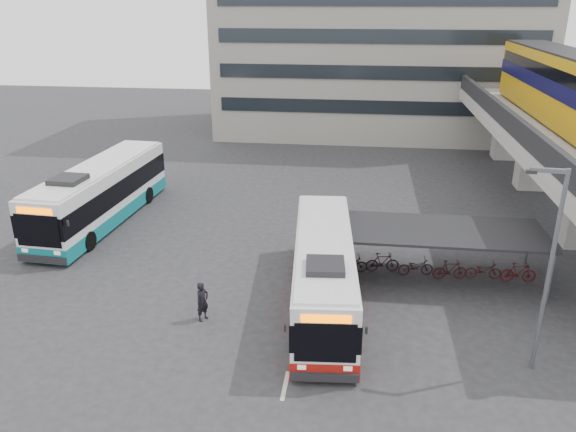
# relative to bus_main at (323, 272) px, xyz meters

# --- Properties ---
(ground) EXTENTS (120.00, 120.00, 0.00)m
(ground) POSITION_rel_bus_main_xyz_m (-3.40, 0.14, -1.57)
(ground) COLOR #28282B
(ground) RESTS_ON ground
(viaduct) EXTENTS (8.00, 32.00, 9.68)m
(viaduct) POSITION_rel_bus_main_xyz_m (13.60, 13.69, 4.66)
(viaduct) COLOR gray
(viaduct) RESTS_ON ground
(bike_shelter) EXTENTS (10.00, 4.00, 2.54)m
(bike_shelter) POSITION_rel_bus_main_xyz_m (5.07, 3.14, -0.13)
(bike_shelter) COLOR #595B60
(bike_shelter) RESTS_ON ground
(office_block) EXTENTS (30.00, 15.00, 25.00)m
(office_block) POSITION_rel_bus_main_xyz_m (2.60, 36.14, 10.93)
(office_block) COLOR gray
(office_block) RESTS_ON ground
(road_markings) EXTENTS (0.15, 7.60, 0.01)m
(road_markings) POSITION_rel_bus_main_xyz_m (-0.90, -2.86, -1.56)
(road_markings) COLOR beige
(road_markings) RESTS_ON ground
(bus_main) EXTENTS (3.39, 11.60, 3.38)m
(bus_main) POSITION_rel_bus_main_xyz_m (0.00, 0.00, 0.00)
(bus_main) COLOR white
(bus_main) RESTS_ON ground
(bus_teal) EXTENTS (3.49, 12.89, 3.77)m
(bus_teal) POSITION_rel_bus_main_xyz_m (-13.88, 8.15, 0.18)
(bus_teal) COLOR white
(bus_teal) RESTS_ON ground
(pedestrian) EXTENTS (0.68, 0.75, 1.73)m
(pedestrian) POSITION_rel_bus_main_xyz_m (-4.90, -2.00, -0.70)
(pedestrian) COLOR black
(pedestrian) RESTS_ON ground
(lamp_post) EXTENTS (1.34, 0.26, 7.61)m
(lamp_post) POSITION_rel_bus_main_xyz_m (7.84, -3.68, 2.77)
(lamp_post) COLOR #595B60
(lamp_post) RESTS_ON ground
(sign_totem_mid) EXTENTS (0.54, 0.19, 2.48)m
(sign_totem_mid) POSITION_rel_bus_main_xyz_m (-15.80, 3.64, -0.29)
(sign_totem_mid) COLOR maroon
(sign_totem_mid) RESTS_ON ground
(sign_totem_north) EXTENTS (0.58, 0.27, 2.69)m
(sign_totem_north) POSITION_rel_bus_main_xyz_m (-16.60, 6.93, -0.18)
(sign_totem_north) COLOR maroon
(sign_totem_north) RESTS_ON ground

